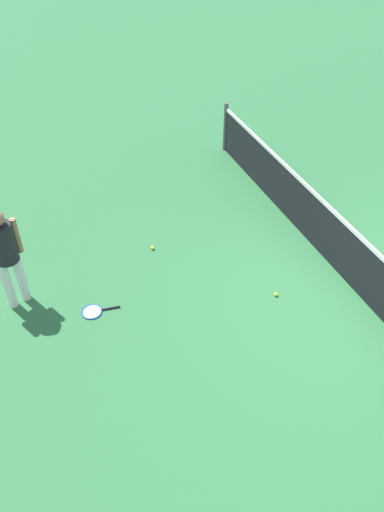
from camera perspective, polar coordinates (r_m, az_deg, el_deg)
ground_plane at (r=8.63m, az=17.83°, el=-4.41°), size 40.00×40.00×0.00m
court_net at (r=8.30m, az=18.52°, el=-1.96°), size 10.09×0.09×1.07m
player_near_side at (r=7.94m, az=-19.38°, el=0.47°), size 0.44×0.52×1.70m
tennis_racket_near_player at (r=8.16m, az=-10.49°, el=-5.86°), size 0.36×0.60×0.03m
tennis_ball_near_player at (r=9.10m, az=-4.26°, el=0.88°), size 0.07×0.07×0.07m
tennis_ball_midcourt at (r=8.35m, az=9.00°, el=-4.08°), size 0.07×0.07×0.07m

